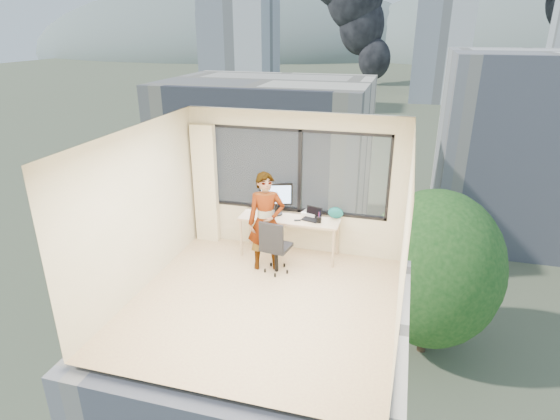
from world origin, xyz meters
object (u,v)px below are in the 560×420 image
(desk, at_px, (290,236))
(chair, at_px, (276,245))
(monitor, at_px, (276,199))
(handbag, at_px, (336,213))
(game_console, at_px, (310,213))
(person, at_px, (266,222))
(laptop, at_px, (311,215))

(desk, relative_size, chair, 1.81)
(monitor, height_order, handbag, monitor)
(desk, height_order, game_console, game_console)
(chair, bearing_deg, desk, 93.57)
(person, height_order, game_console, person)
(desk, distance_m, game_console, 0.57)
(chair, distance_m, handbag, 1.26)
(chair, distance_m, person, 0.44)
(person, relative_size, handbag, 6.33)
(monitor, distance_m, game_console, 0.68)
(desk, distance_m, handbag, 0.95)
(desk, xyz_separation_m, game_console, (0.34, 0.20, 0.41))
(monitor, bearing_deg, desk, -36.07)
(chair, xyz_separation_m, person, (-0.21, 0.10, 0.37))
(chair, bearing_deg, handbag, 53.56)
(game_console, bearing_deg, handbag, 13.52)
(handbag, bearing_deg, desk, -161.14)
(person, height_order, handbag, person)
(monitor, xyz_separation_m, laptop, (0.68, -0.09, -0.20))
(person, distance_m, handbag, 1.31)
(game_console, relative_size, laptop, 0.85)
(person, distance_m, game_console, 0.98)
(monitor, bearing_deg, handbag, -13.88)
(chair, height_order, laptop, chair)
(chair, relative_size, game_console, 3.59)
(monitor, bearing_deg, laptop, -26.54)
(desk, height_order, handbag, handbag)
(desk, distance_m, monitor, 0.74)
(desk, bearing_deg, handbag, 13.17)
(monitor, bearing_deg, game_console, -8.45)
(chair, height_order, game_console, chair)
(laptop, bearing_deg, game_console, 122.18)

